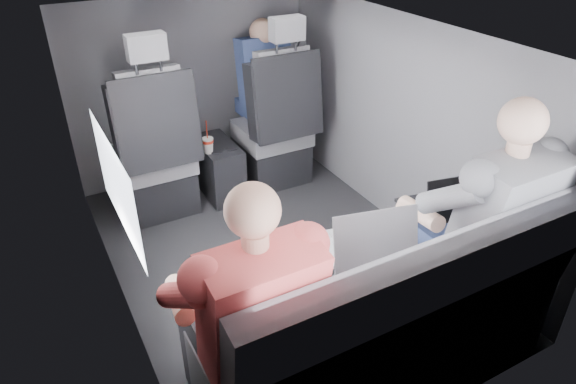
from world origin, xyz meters
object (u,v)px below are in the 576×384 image
front_seat_left (156,160)px  laptop_silver (360,243)px  rear_bench (387,333)px  center_console (219,169)px  soda_cup (208,145)px  front_seat_right (276,133)px  laptop_black (442,203)px  laptop_white (245,286)px  passenger_rear_left (245,313)px  passenger_rear_right (477,222)px  passenger_front_right (264,77)px

front_seat_left → laptop_silver: bearing=-75.0°
front_seat_left → rear_bench: 1.96m
center_console → rear_bench: (-0.00, -1.94, 0.11)m
front_seat_left → center_console: (0.45, 0.04, -0.20)m
soda_cup → laptop_silver: laptop_silver is taller
front_seat_right → laptop_black: bearing=-86.6°
laptop_white → passenger_rear_left: 0.14m
rear_bench → laptop_silver: rear_bench is taller
laptop_silver → laptop_white: bearing=-178.7°
passenger_rear_right → passenger_rear_left: bearing=180.0°
front_seat_left → soda_cup: 0.36m
passenger_rear_right → center_console: bearing=106.4°
soda_cup → laptop_white: size_ratio=0.70×
rear_bench → passenger_rear_left: size_ratio=1.31×
laptop_black → passenger_front_right: passenger_front_right is taller
passenger_rear_left → passenger_front_right: size_ratio=1.66×
laptop_white → passenger_rear_right: passenger_rear_right is taller
center_console → laptop_black: laptop_black is taller
laptop_silver → passenger_front_right: bearing=75.7°
front_seat_right → passenger_rear_left: size_ratio=1.04×
front_seat_left → laptop_silver: front_seat_left is taller
laptop_white → passenger_front_right: (1.04, 1.94, 0.11)m
front_seat_right → rear_bench: front_seat_right is taller
laptop_black → passenger_rear_right: bearing=-90.0°
rear_bench → laptop_silver: 0.40m
soda_cup → passenger_rear_right: passenger_rear_right is taller
soda_cup → center_console: bearing=46.7°
laptop_silver → front_seat_left: bearing=105.0°
passenger_rear_right → passenger_front_right: passenger_rear_right is taller
laptop_black → passenger_front_right: (-0.05, 1.84, 0.11)m
rear_bench → laptop_white: size_ratio=4.78×
laptop_black → passenger_rear_left: size_ratio=0.29×
center_console → laptop_white: bearing=-107.8°
center_console → laptop_silver: 1.76m
passenger_rear_left → passenger_rear_right: passenger_rear_right is taller
center_console → laptop_silver: bearing=-90.1°
center_console → passenger_rear_right: (0.54, -1.85, 0.45)m
front_seat_right → passenger_rear_left: 2.11m
center_console → rear_bench: 1.94m
rear_bench → passenger_front_right: (0.49, 2.16, 0.43)m
front_seat_left → laptop_white: bearing=-93.5°
front_seat_right → center_console: front_seat_right is taller
passenger_rear_left → laptop_black: bearing=10.8°
passenger_rear_left → passenger_front_right: (1.10, 2.06, 0.12)m
laptop_black → passenger_rear_right: 0.22m
rear_bench → front_seat_right: bearing=76.7°
center_console → laptop_white: 1.86m
laptop_silver → passenger_rear_right: bearing=-14.5°
soda_cup → laptop_white: 1.68m
passenger_rear_left → rear_bench: bearing=-8.8°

